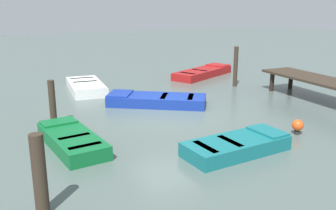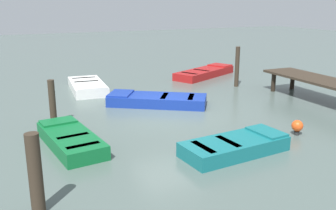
{
  "view_description": "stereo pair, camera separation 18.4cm",
  "coord_description": "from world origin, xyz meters",
  "px_view_note": "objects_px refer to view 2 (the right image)",
  "views": [
    {
      "loc": [
        11.97,
        -5.85,
        4.03
      ],
      "look_at": [
        0.0,
        0.0,
        0.35
      ],
      "focal_mm": 40.08,
      "sensor_mm": 36.0,
      "label": 1
    },
    {
      "loc": [
        12.05,
        -5.69,
        4.03
      ],
      "look_at": [
        0.0,
        0.0,
        0.35
      ],
      "focal_mm": 40.08,
      "sensor_mm": 36.0,
      "label": 2
    }
  ],
  "objects_px": {
    "rowboat_white": "(87,86)",
    "marker_buoy": "(297,126)",
    "mooring_piling_center": "(237,67)",
    "mooring_piling_near_left": "(52,102)",
    "dock_segment": "(315,81)",
    "rowboat_red": "(205,72)",
    "rowboat_teal": "(235,146)",
    "rowboat_blue": "(156,100)",
    "rowboat_green": "(70,139)",
    "mooring_piling_far_right": "(35,174)"
  },
  "relations": [
    {
      "from": "rowboat_white",
      "to": "marker_buoy",
      "type": "height_order",
      "value": "marker_buoy"
    },
    {
      "from": "rowboat_white",
      "to": "mooring_piling_center",
      "type": "bearing_deg",
      "value": 77.57
    },
    {
      "from": "mooring_piling_near_left",
      "to": "mooring_piling_center",
      "type": "height_order",
      "value": "mooring_piling_center"
    },
    {
      "from": "dock_segment",
      "to": "rowboat_red",
      "type": "bearing_deg",
      "value": -165.21
    },
    {
      "from": "dock_segment",
      "to": "marker_buoy",
      "type": "xyz_separation_m",
      "value": [
        3.04,
        -3.84,
        -0.55
      ]
    },
    {
      "from": "rowboat_teal",
      "to": "rowboat_red",
      "type": "relative_size",
      "value": 0.71
    },
    {
      "from": "rowboat_blue",
      "to": "marker_buoy",
      "type": "bearing_deg",
      "value": 150.59
    },
    {
      "from": "dock_segment",
      "to": "marker_buoy",
      "type": "distance_m",
      "value": 4.93
    },
    {
      "from": "dock_segment",
      "to": "mooring_piling_center",
      "type": "xyz_separation_m",
      "value": [
        -3.57,
        -1.46,
        0.15
      ]
    },
    {
      "from": "dock_segment",
      "to": "rowboat_green",
      "type": "xyz_separation_m",
      "value": [
        0.98,
        -10.44,
        -0.61
      ]
    },
    {
      "from": "rowboat_green",
      "to": "rowboat_teal",
      "type": "distance_m",
      "value": 4.68
    },
    {
      "from": "rowboat_white",
      "to": "mooring_piling_far_right",
      "type": "bearing_deg",
      "value": -13.39
    },
    {
      "from": "rowboat_red",
      "to": "marker_buoy",
      "type": "bearing_deg",
      "value": -129.52
    },
    {
      "from": "dock_segment",
      "to": "rowboat_red",
      "type": "xyz_separation_m",
      "value": [
        -6.46,
        -1.54,
        -0.61
      ]
    },
    {
      "from": "rowboat_green",
      "to": "rowboat_teal",
      "type": "relative_size",
      "value": 1.03
    },
    {
      "from": "dock_segment",
      "to": "rowboat_blue",
      "type": "xyz_separation_m",
      "value": [
        -2.07,
        -6.41,
        -0.61
      ]
    },
    {
      "from": "rowboat_teal",
      "to": "mooring_piling_near_left",
      "type": "height_order",
      "value": "mooring_piling_near_left"
    },
    {
      "from": "mooring_piling_near_left",
      "to": "marker_buoy",
      "type": "xyz_separation_m",
      "value": [
        4.33,
        6.71,
        -0.49
      ]
    },
    {
      "from": "rowboat_green",
      "to": "rowboat_red",
      "type": "distance_m",
      "value": 11.6
    },
    {
      "from": "rowboat_white",
      "to": "rowboat_teal",
      "type": "height_order",
      "value": "same"
    },
    {
      "from": "rowboat_teal",
      "to": "marker_buoy",
      "type": "relative_size",
      "value": 6.41
    },
    {
      "from": "rowboat_red",
      "to": "mooring_piling_near_left",
      "type": "distance_m",
      "value": 10.41
    },
    {
      "from": "rowboat_teal",
      "to": "marker_buoy",
      "type": "xyz_separation_m",
      "value": [
        -0.4,
        2.61,
        0.07
      ]
    },
    {
      "from": "rowboat_teal",
      "to": "mooring_piling_near_left",
      "type": "relative_size",
      "value": 2.0
    },
    {
      "from": "rowboat_red",
      "to": "rowboat_teal",
      "type": "bearing_deg",
      "value": -142.29
    },
    {
      "from": "rowboat_blue",
      "to": "mooring_piling_far_right",
      "type": "bearing_deg",
      "value": 84.07
    },
    {
      "from": "rowboat_green",
      "to": "mooring_piling_center",
      "type": "bearing_deg",
      "value": -69.81
    },
    {
      "from": "dock_segment",
      "to": "rowboat_white",
      "type": "distance_m",
      "value": 10.14
    },
    {
      "from": "mooring_piling_center",
      "to": "marker_buoy",
      "type": "relative_size",
      "value": 4.06
    },
    {
      "from": "rowboat_teal",
      "to": "mooring_piling_near_left",
      "type": "bearing_deg",
      "value": 126.4
    },
    {
      "from": "dock_segment",
      "to": "marker_buoy",
      "type": "bearing_deg",
      "value": -50.22
    },
    {
      "from": "rowboat_blue",
      "to": "rowboat_white",
      "type": "distance_m",
      "value": 4.16
    },
    {
      "from": "rowboat_red",
      "to": "mooring_piling_center",
      "type": "height_order",
      "value": "mooring_piling_center"
    },
    {
      "from": "rowboat_blue",
      "to": "mooring_piling_center",
      "type": "distance_m",
      "value": 5.23
    },
    {
      "from": "marker_buoy",
      "to": "rowboat_red",
      "type": "bearing_deg",
      "value": 166.37
    },
    {
      "from": "mooring_piling_far_right",
      "to": "dock_segment",
      "type": "bearing_deg",
      "value": 110.12
    },
    {
      "from": "dock_segment",
      "to": "rowboat_green",
      "type": "bearing_deg",
      "value": -83.22
    },
    {
      "from": "rowboat_blue",
      "to": "mooring_piling_center",
      "type": "bearing_deg",
      "value": -129.18
    },
    {
      "from": "rowboat_blue",
      "to": "mooring_piling_center",
      "type": "relative_size",
      "value": 2.04
    },
    {
      "from": "dock_segment",
      "to": "marker_buoy",
      "type": "relative_size",
      "value": 10.31
    },
    {
      "from": "mooring_piling_center",
      "to": "mooring_piling_far_right",
      "type": "bearing_deg",
      "value": -52.52
    },
    {
      "from": "rowboat_blue",
      "to": "rowboat_white",
      "type": "relative_size",
      "value": 1.15
    },
    {
      "from": "rowboat_green",
      "to": "mooring_piling_center",
      "type": "xyz_separation_m",
      "value": [
        -4.56,
        8.98,
        0.76
      ]
    },
    {
      "from": "dock_segment",
      "to": "mooring_piling_far_right",
      "type": "height_order",
      "value": "mooring_piling_far_right"
    },
    {
      "from": "mooring_piling_far_right",
      "to": "rowboat_green",
      "type": "bearing_deg",
      "value": 158.91
    },
    {
      "from": "rowboat_green",
      "to": "mooring_piling_near_left",
      "type": "distance_m",
      "value": 2.34
    },
    {
      "from": "rowboat_white",
      "to": "rowboat_green",
      "type": "bearing_deg",
      "value": -12.17
    },
    {
      "from": "rowboat_white",
      "to": "rowboat_red",
      "type": "xyz_separation_m",
      "value": [
        -0.7,
        6.79,
        -0.0
      ]
    },
    {
      "from": "rowboat_white",
      "to": "mooring_piling_far_right",
      "type": "relative_size",
      "value": 2.09
    },
    {
      "from": "rowboat_blue",
      "to": "rowboat_red",
      "type": "height_order",
      "value": "same"
    }
  ]
}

